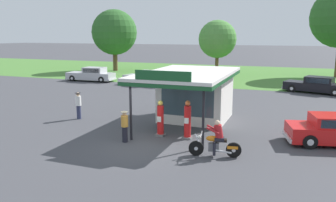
{
  "coord_description": "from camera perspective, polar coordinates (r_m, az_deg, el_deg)",
  "views": [
    {
      "loc": [
        6.15,
        -13.59,
        5.07
      ],
      "look_at": [
        -0.34,
        3.64,
        1.4
      ],
      "focal_mm": 35.88,
      "sensor_mm": 36.0,
      "label": 1
    }
  ],
  "objects": [
    {
      "name": "ground_plane",
      "position": [
        15.75,
        -3.53,
        -7.52
      ],
      "size": [
        300.0,
        300.0,
        0.0
      ],
      "primitive_type": "plane",
      "color": "#424247"
    },
    {
      "name": "parked_car_back_row_centre_left",
      "position": [
        34.18,
        -3.68,
        3.85
      ],
      "size": [
        5.17,
        2.61,
        1.48
      ],
      "color": "#B7B7BC",
      "rests_on": "ground"
    },
    {
      "name": "motorcycle_with_rider",
      "position": [
        14.29,
        8.14,
        -6.84
      ],
      "size": [
        2.18,
        0.75,
        1.58
      ],
      "color": "black",
      "rests_on": "ground"
    },
    {
      "name": "parked_car_back_row_centre_right",
      "position": [
        36.18,
        6.42,
        4.22
      ],
      "size": [
        4.97,
        2.13,
        1.49
      ],
      "color": "#E55993",
      "rests_on": "ground"
    },
    {
      "name": "grass_verge_strip",
      "position": [
        44.31,
        12.58,
        4.43
      ],
      "size": [
        120.0,
        24.0,
        0.01
      ],
      "primitive_type": "cube",
      "color": "#477A33",
      "rests_on": "ground"
    },
    {
      "name": "bystander_chatting_near_pumps",
      "position": [
        16.1,
        -7.37,
        -4.21
      ],
      "size": [
        0.34,
        0.34,
        1.51
      ],
      "color": "black",
      "rests_on": "ground"
    },
    {
      "name": "parked_car_back_row_left",
      "position": [
        37.98,
        -12.87,
        4.37
      ],
      "size": [
        5.56,
        2.03,
        1.53
      ],
      "color": "#B7B7BC",
      "rests_on": "ground"
    },
    {
      "name": "gas_pump_offside",
      "position": [
        16.49,
        3.33,
        -3.49
      ],
      "size": [
        0.44,
        0.44,
        1.92
      ],
      "color": "slate",
      "rests_on": "ground"
    },
    {
      "name": "bystander_standing_back_lot",
      "position": [
        21.03,
        -14.97,
        -0.62
      ],
      "size": [
        0.36,
        0.36,
        1.64
      ],
      "color": "#2D3351",
      "rests_on": "ground"
    },
    {
      "name": "tree_oak_centre",
      "position": [
        48.04,
        -9.13,
        11.29
      ],
      "size": [
        6.26,
        6.26,
        8.48
      ],
      "color": "brown",
      "rests_on": "ground"
    },
    {
      "name": "tree_oak_far_left",
      "position": [
        43.35,
        8.4,
        10.35
      ],
      "size": [
        4.75,
        4.75,
        6.86
      ],
      "color": "brown",
      "rests_on": "ground"
    },
    {
      "name": "gas_pump_nearside",
      "position": [
        16.97,
        -1.3,
        -3.21
      ],
      "size": [
        0.44,
        0.44,
        1.82
      ],
      "color": "slate",
      "rests_on": "ground"
    },
    {
      "name": "service_station_kiosk",
      "position": [
        19.86,
        4.48,
        1.66
      ],
      "size": [
        4.5,
        7.61,
        3.49
      ],
      "color": "silver",
      "rests_on": "ground"
    },
    {
      "name": "parked_car_back_row_far_left",
      "position": [
        32.2,
        23.86,
        2.44
      ],
      "size": [
        5.63,
        3.2,
        1.45
      ],
      "color": "black",
      "rests_on": "ground"
    }
  ]
}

